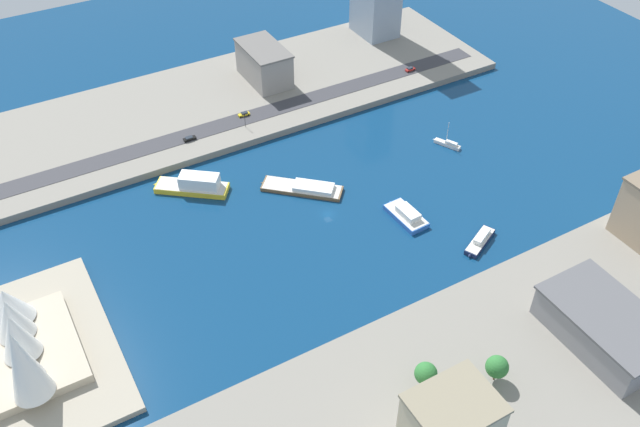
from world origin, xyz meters
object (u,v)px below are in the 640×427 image
(suv_black, at_px, (190,138))
(pickup_red, at_px, (410,69))
(barge_flat_brown, at_px, (305,188))
(ferry_yellow_fast, at_px, (195,185))
(opera_landmark, at_px, (18,341))
(warehouse_low_gray, at_px, (605,326))
(patrol_launch_navy, at_px, (480,240))
(sailboat_small_white, at_px, (447,144))
(catamaran_blue, at_px, (406,215))
(traffic_light_waterfront, at_px, (245,118))
(carpark_squat_concrete, at_px, (264,64))
(taxi_yellow_cab, at_px, (244,114))

(suv_black, relative_size, pickup_red, 1.04)
(barge_flat_brown, bearing_deg, suv_black, 29.11)
(ferry_yellow_fast, relative_size, pickup_red, 5.36)
(opera_landmark, bearing_deg, warehouse_low_gray, -117.29)
(patrol_launch_navy, xyz_separation_m, warehouse_low_gray, (-50.08, -2.18, 7.10))
(ferry_yellow_fast, distance_m, sailboat_small_white, 100.56)
(catamaran_blue, relative_size, patrol_launch_navy, 1.12)
(traffic_light_waterfront, bearing_deg, carpark_squat_concrete, -38.14)
(sailboat_small_white, bearing_deg, barge_flat_brown, 87.01)
(carpark_squat_concrete, bearing_deg, suv_black, 120.54)
(ferry_yellow_fast, bearing_deg, warehouse_low_gray, -148.84)
(suv_black, distance_m, pickup_red, 107.79)
(patrol_launch_navy, height_order, suv_black, suv_black)
(catamaran_blue, xyz_separation_m, suv_black, (78.36, 49.63, 2.12))
(suv_black, xyz_separation_m, traffic_light_waterfront, (-2.49, -23.16, 3.49))
(barge_flat_brown, bearing_deg, pickup_red, -58.98)
(traffic_light_waterfront, relative_size, opera_landmark, 0.15)
(sailboat_small_white, distance_m, pickup_red, 55.56)
(patrol_launch_navy, relative_size, carpark_squat_concrete, 0.58)
(carpark_squat_concrete, bearing_deg, warehouse_low_gray, -173.82)
(ferry_yellow_fast, distance_m, traffic_light_waterfront, 40.67)
(sailboat_small_white, height_order, pickup_red, sailboat_small_white)
(patrol_launch_navy, bearing_deg, opera_landmark, 80.18)
(patrol_launch_navy, relative_size, opera_landmark, 0.39)
(sailboat_small_white, bearing_deg, traffic_light_waterfront, 53.94)
(pickup_red, bearing_deg, traffic_light_waterfront, 92.85)
(traffic_light_waterfront, bearing_deg, barge_flat_brown, -175.96)
(carpark_squat_concrete, bearing_deg, patrol_launch_navy, -172.40)
(warehouse_low_gray, xyz_separation_m, pickup_red, (152.79, -41.66, -4.55))
(catamaran_blue, height_order, warehouse_low_gray, warehouse_low_gray)
(patrol_launch_navy, xyz_separation_m, traffic_light_waterfront, (98.50, 40.77, 5.93))
(opera_landmark, bearing_deg, catamaran_blue, -90.93)
(catamaran_blue, height_order, taxi_yellow_cab, taxi_yellow_cab)
(taxi_yellow_cab, bearing_deg, patrol_launch_navy, -160.43)
(taxi_yellow_cab, height_order, pickup_red, pickup_red)
(ferry_yellow_fast, xyz_separation_m, traffic_light_waterfront, (24.91, -31.84, 4.44))
(patrol_launch_navy, bearing_deg, barge_flat_brown, 34.99)
(patrol_launch_navy, bearing_deg, traffic_light_waterfront, 22.49)
(ferry_yellow_fast, height_order, patrol_launch_navy, ferry_yellow_fast)
(opera_landmark, bearing_deg, taxi_yellow_cab, -52.15)
(ferry_yellow_fast, distance_m, taxi_yellow_cab, 47.78)
(catamaran_blue, height_order, pickup_red, pickup_red)
(ferry_yellow_fast, xyz_separation_m, patrol_launch_navy, (-73.59, -72.61, -1.49))
(patrol_launch_navy, relative_size, sailboat_small_white, 1.43)
(suv_black, bearing_deg, warehouse_low_gray, -156.36)
(barge_flat_brown, height_order, opera_landmark, opera_landmark)
(taxi_yellow_cab, bearing_deg, barge_flat_brown, -179.81)
(barge_flat_brown, distance_m, suv_black, 54.16)
(patrol_launch_navy, xyz_separation_m, taxi_yellow_cab, (106.28, 37.78, 2.49))
(carpark_squat_concrete, bearing_deg, opera_landmark, 129.59)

